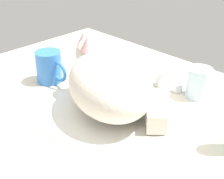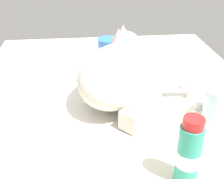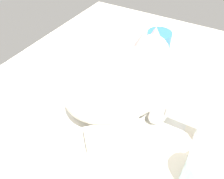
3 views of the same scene
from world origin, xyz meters
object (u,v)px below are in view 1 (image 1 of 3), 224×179
(faucet, at_px, (159,78))
(cat, at_px, (109,82))
(coffee_mug, at_px, (48,67))
(rinse_cup, at_px, (199,83))

(faucet, bearing_deg, cat, -91.94)
(coffee_mug, height_order, rinse_cup, coffee_mug)
(faucet, relative_size, rinse_cup, 1.67)
(cat, bearing_deg, faucet, 88.06)
(cat, xyz_separation_m, coffee_mug, (-0.24, -0.01, -0.04))
(faucet, relative_size, coffee_mug, 1.17)
(faucet, distance_m, coffee_mug, 0.32)
(coffee_mug, distance_m, rinse_cup, 0.43)
(cat, bearing_deg, rinse_cup, 62.48)
(faucet, height_order, cat, cat)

